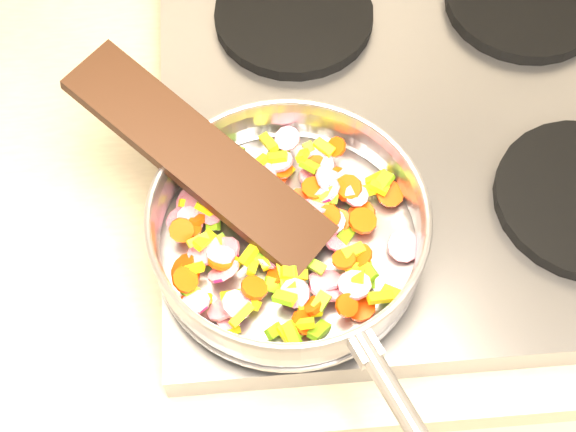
{
  "coord_description": "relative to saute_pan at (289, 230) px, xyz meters",
  "views": [
    {
      "loc": [
        -0.9,
        1.12,
        1.66
      ],
      "look_at": [
        -0.87,
        1.49,
        1.01
      ],
      "focal_mm": 50.0,
      "sensor_mm": 36.0,
      "label": 1
    }
  ],
  "objects": [
    {
      "name": "grate_bl",
      "position": [
        0.03,
        0.31,
        -0.04
      ],
      "size": [
        0.19,
        0.19,
        0.02
      ],
      "primitive_type": "cylinder",
      "color": "black",
      "rests_on": "cooktop"
    },
    {
      "name": "grate_fl",
      "position": [
        0.03,
        0.03,
        -0.04
      ],
      "size": [
        0.19,
        0.19,
        0.02
      ],
      "primitive_type": "cylinder",
      "color": "black",
      "rests_on": "cooktop"
    },
    {
      "name": "grate_br",
      "position": [
        0.31,
        0.31,
        -0.04
      ],
      "size": [
        0.19,
        0.19,
        0.02
      ],
      "primitive_type": "cylinder",
      "color": "black",
      "rests_on": "cooktop"
    },
    {
      "name": "vegetable_heap",
      "position": [
        -0.01,
        0.01,
        -0.01
      ],
      "size": [
        0.26,
        0.24,
        0.05
      ],
      "color": "#CA134E",
      "rests_on": "saute_pan"
    },
    {
      "name": "wooden_spatula",
      "position": [
        -0.08,
        0.07,
        0.03
      ],
      "size": [
        0.26,
        0.24,
        0.09
      ],
      "primitive_type": "cube",
      "rotation": [
        0.0,
        -0.25,
        2.41
      ],
      "color": "black",
      "rests_on": "saute_pan"
    },
    {
      "name": "cooktop",
      "position": [
        0.17,
        0.17,
        -0.07
      ],
      "size": [
        0.6,
        0.6,
        0.04
      ],
      "primitive_type": "cube",
      "color": "#939399",
      "rests_on": "counter_top"
    },
    {
      "name": "saute_pan",
      "position": [
        0.0,
        0.0,
        0.0
      ],
      "size": [
        0.31,
        0.46,
        0.06
      ],
      "rotation": [
        0.0,
        0.0,
        0.4
      ],
      "color": "#9E9EA5",
      "rests_on": "grate_fl"
    }
  ]
}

